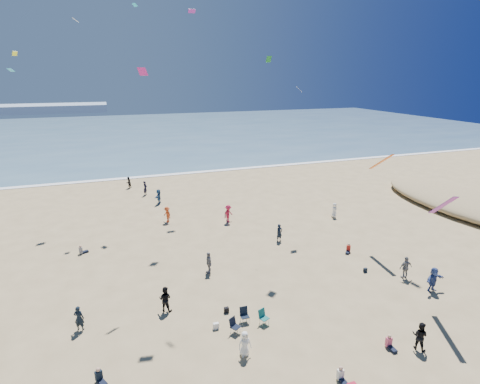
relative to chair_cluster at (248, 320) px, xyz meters
name	(u,v)px	position (x,y,z in m)	size (l,w,h in m)	color
ocean	(129,133)	(-1.64, 89.59, -0.47)	(220.00, 100.00, 0.06)	#476B84
surf_line	(150,176)	(-1.64, 39.59, -0.46)	(220.00, 1.20, 0.08)	white
standing_flyers	(230,239)	(2.39, 11.13, 0.39)	(34.62, 40.82, 1.92)	silver
seated_group	(246,302)	(0.58, 1.91, -0.08)	(23.66, 20.88, 0.84)	white
chair_cluster	(248,320)	(0.00, 0.00, 0.00)	(2.80, 1.52, 1.00)	black
white_tote	(216,326)	(-1.99, 0.47, -0.30)	(0.35, 0.20, 0.40)	white
black_backpack	(226,310)	(-0.86, 1.85, -0.31)	(0.30, 0.22, 0.38)	black
navy_bag	(365,270)	(11.34, 3.28, -0.33)	(0.28, 0.18, 0.34)	black
kites_aloft	(293,86)	(6.40, 7.65, 13.89)	(40.80, 39.01, 29.27)	#E759C1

